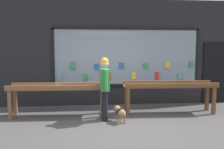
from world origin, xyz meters
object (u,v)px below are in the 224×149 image
display_table_left (58,90)px  display_table_right (169,88)px  small_dog (120,112)px  person_browsing (105,84)px

display_table_left → display_table_right: bearing=-0.1°
display_table_right → small_dog: bearing=-153.2°
person_browsing → small_dog: person_browsing is taller
display_table_left → display_table_right: size_ratio=1.00×
display_table_left → person_browsing: (1.28, -0.57, 0.23)m
small_dog → display_table_left: bearing=48.8°
display_table_right → person_browsing: person_browsing is taller
person_browsing → small_dog: size_ratio=2.84×
display_table_left → small_dog: 1.89m
display_table_right → person_browsing: bearing=-163.7°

